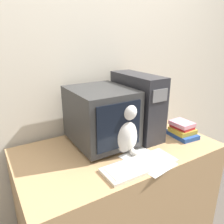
{
  "coord_description": "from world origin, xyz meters",
  "views": [
    {
      "loc": [
        -0.73,
        -0.73,
        1.48
      ],
      "look_at": [
        -0.03,
        0.4,
        1.03
      ],
      "focal_mm": 35.0,
      "sensor_mm": 36.0,
      "label": 1
    }
  ],
  "objects_px": {
    "book_stack": "(182,130)",
    "crt_monitor": "(101,116)",
    "keyboard": "(140,165)",
    "cat": "(126,132)",
    "computer_tower": "(137,105)",
    "pen": "(111,165)"
  },
  "relations": [
    {
      "from": "book_stack",
      "to": "crt_monitor",
      "type": "bearing_deg",
      "value": 158.91
    },
    {
      "from": "crt_monitor",
      "to": "keyboard",
      "type": "distance_m",
      "value": 0.43
    },
    {
      "from": "book_stack",
      "to": "cat",
      "type": "bearing_deg",
      "value": 176.49
    },
    {
      "from": "crt_monitor",
      "to": "cat",
      "type": "height_order",
      "value": "crt_monitor"
    },
    {
      "from": "crt_monitor",
      "to": "keyboard",
      "type": "bearing_deg",
      "value": -83.24
    },
    {
      "from": "crt_monitor",
      "to": "cat",
      "type": "relative_size",
      "value": 1.34
    },
    {
      "from": "cat",
      "to": "computer_tower",
      "type": "bearing_deg",
      "value": 19.53
    },
    {
      "from": "cat",
      "to": "crt_monitor",
      "type": "bearing_deg",
      "value": 91.38
    },
    {
      "from": "computer_tower",
      "to": "cat",
      "type": "xyz_separation_m",
      "value": [
        -0.23,
        -0.19,
        -0.09
      ]
    },
    {
      "from": "computer_tower",
      "to": "pen",
      "type": "xyz_separation_m",
      "value": [
        -0.39,
        -0.28,
        -0.23
      ]
    },
    {
      "from": "keyboard",
      "to": "pen",
      "type": "relative_size",
      "value": 3.2
    },
    {
      "from": "crt_monitor",
      "to": "book_stack",
      "type": "height_order",
      "value": "crt_monitor"
    },
    {
      "from": "book_stack",
      "to": "computer_tower",
      "type": "bearing_deg",
      "value": 140.55
    },
    {
      "from": "keyboard",
      "to": "crt_monitor",
      "type": "bearing_deg",
      "value": 96.76
    },
    {
      "from": "computer_tower",
      "to": "cat",
      "type": "distance_m",
      "value": 0.31
    },
    {
      "from": "computer_tower",
      "to": "keyboard",
      "type": "distance_m",
      "value": 0.51
    },
    {
      "from": "crt_monitor",
      "to": "pen",
      "type": "bearing_deg",
      "value": -107.94
    },
    {
      "from": "pen",
      "to": "computer_tower",
      "type": "bearing_deg",
      "value": 35.34
    },
    {
      "from": "crt_monitor",
      "to": "computer_tower",
      "type": "bearing_deg",
      "value": -0.17
    },
    {
      "from": "book_stack",
      "to": "pen",
      "type": "bearing_deg",
      "value": -174.72
    },
    {
      "from": "computer_tower",
      "to": "keyboard",
      "type": "xyz_separation_m",
      "value": [
        -0.26,
        -0.38,
        -0.22
      ]
    },
    {
      "from": "crt_monitor",
      "to": "keyboard",
      "type": "height_order",
      "value": "crt_monitor"
    }
  ]
}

